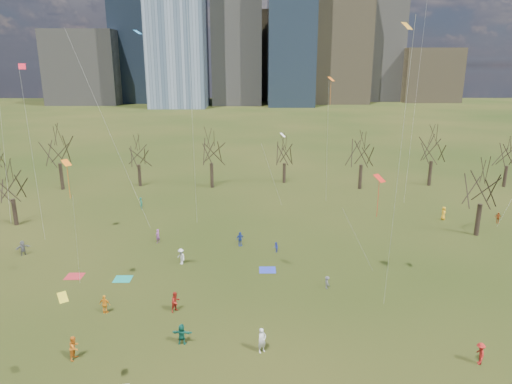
{
  "coord_description": "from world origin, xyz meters",
  "views": [
    {
      "loc": [
        -0.32,
        -32.19,
        19.32
      ],
      "look_at": [
        0.0,
        12.0,
        7.0
      ],
      "focal_mm": 32.0,
      "sensor_mm": 36.0,
      "label": 1
    }
  ],
  "objects_px": {
    "person_1": "(262,340)",
    "blanket_crimson": "(75,276)",
    "blanket_teal": "(123,279)",
    "blanket_navy": "(268,270)",
    "person_2": "(176,302)",
    "person_4": "(105,304)"
  },
  "relations": [
    {
      "from": "person_1",
      "to": "person_4",
      "type": "xyz_separation_m",
      "value": [
        -12.54,
        5.25,
        -0.12
      ]
    },
    {
      "from": "blanket_teal",
      "to": "blanket_crimson",
      "type": "xyz_separation_m",
      "value": [
        -4.74,
        0.61,
        0.0
      ]
    },
    {
      "from": "blanket_teal",
      "to": "person_2",
      "type": "xyz_separation_m",
      "value": [
        5.93,
        -5.82,
        0.84
      ]
    },
    {
      "from": "blanket_teal",
      "to": "blanket_navy",
      "type": "height_order",
      "value": "same"
    },
    {
      "from": "blanket_navy",
      "to": "person_2",
      "type": "xyz_separation_m",
      "value": [
        -7.69,
        -7.69,
        0.84
      ]
    },
    {
      "from": "blanket_crimson",
      "to": "person_1",
      "type": "height_order",
      "value": "person_1"
    },
    {
      "from": "person_1",
      "to": "blanket_crimson",
      "type": "bearing_deg",
      "value": 109.1
    },
    {
      "from": "person_2",
      "to": "blanket_navy",
      "type": "bearing_deg",
      "value": -4.72
    },
    {
      "from": "person_1",
      "to": "person_2",
      "type": "bearing_deg",
      "value": 104.71
    },
    {
      "from": "blanket_teal",
      "to": "blanket_navy",
      "type": "bearing_deg",
      "value": 7.82
    },
    {
      "from": "blanket_crimson",
      "to": "person_1",
      "type": "distance_m",
      "value": 21.23
    },
    {
      "from": "blanket_navy",
      "to": "person_2",
      "type": "bearing_deg",
      "value": -134.99
    },
    {
      "from": "blanket_crimson",
      "to": "person_1",
      "type": "bearing_deg",
      "value": -34.14
    },
    {
      "from": "person_4",
      "to": "blanket_crimson",
      "type": "bearing_deg",
      "value": -41.79
    },
    {
      "from": "blanket_teal",
      "to": "blanket_crimson",
      "type": "distance_m",
      "value": 4.78
    },
    {
      "from": "blanket_teal",
      "to": "blanket_crimson",
      "type": "bearing_deg",
      "value": 172.72
    },
    {
      "from": "person_1",
      "to": "person_2",
      "type": "height_order",
      "value": "person_1"
    },
    {
      "from": "blanket_teal",
      "to": "blanket_crimson",
      "type": "height_order",
      "value": "same"
    },
    {
      "from": "blanket_navy",
      "to": "person_4",
      "type": "distance_m",
      "value": 15.54
    },
    {
      "from": "blanket_teal",
      "to": "person_2",
      "type": "distance_m",
      "value": 8.35
    },
    {
      "from": "person_2",
      "to": "person_1",
      "type": "bearing_deg",
      "value": -88.25
    },
    {
      "from": "person_2",
      "to": "person_4",
      "type": "bearing_deg",
      "value": 132.67
    }
  ]
}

